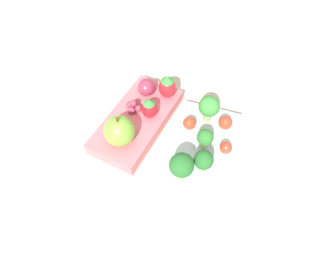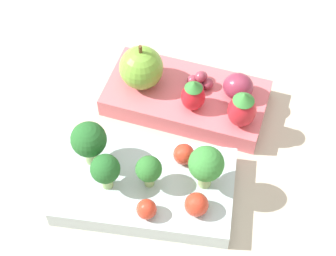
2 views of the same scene
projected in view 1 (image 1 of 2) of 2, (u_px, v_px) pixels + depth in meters
The scene contains 15 objects.
ground_plane at pixel (164, 141), 0.57m from camera, with size 4.00×4.00×0.00m, color #BCB29E.
bento_box_savoury at pixel (201, 151), 0.55m from camera, with size 0.21×0.14×0.02m.
bento_box_fruit at pixel (137, 121), 0.59m from camera, with size 0.21×0.11×0.03m.
broccoli_floret_0 at pixel (205, 138), 0.52m from camera, with size 0.03×0.03×0.04m.
broccoli_floret_1 at pixel (182, 166), 0.47m from camera, with size 0.04×0.04×0.06m.
broccoli_floret_2 at pixel (204, 160), 0.49m from camera, with size 0.03×0.03×0.05m.
broccoli_floret_3 at pixel (209, 107), 0.54m from camera, with size 0.04×0.04×0.06m.
cherry_tomato_0 at pixel (189, 123), 0.55m from camera, with size 0.02×0.02×0.02m.
cherry_tomato_1 at pixel (226, 148), 0.52m from camera, with size 0.02×0.02×0.02m.
cherry_tomato_2 at pixel (225, 122), 0.55m from camera, with size 0.03×0.03×0.03m.
apple at pixel (120, 131), 0.52m from camera, with size 0.06×0.06×0.07m.
strawberry_0 at pixel (149, 108), 0.56m from camera, with size 0.03×0.03×0.05m.
strawberry_1 at pixel (167, 87), 0.59m from camera, with size 0.03×0.03×0.05m.
plum at pixel (147, 87), 0.60m from camera, with size 0.04×0.03×0.03m.
grape_cluster at pixel (134, 106), 0.58m from camera, with size 0.03×0.03×0.02m.
Camera 1 is at (0.28, 0.14, 0.48)m, focal length 32.00 mm.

